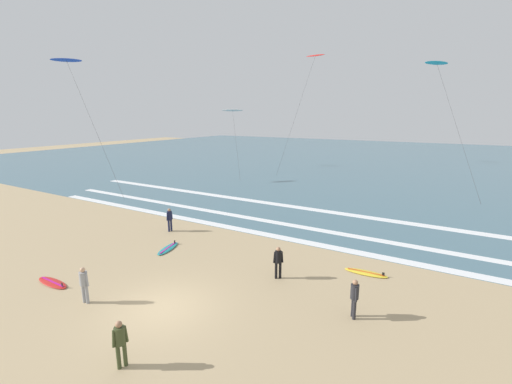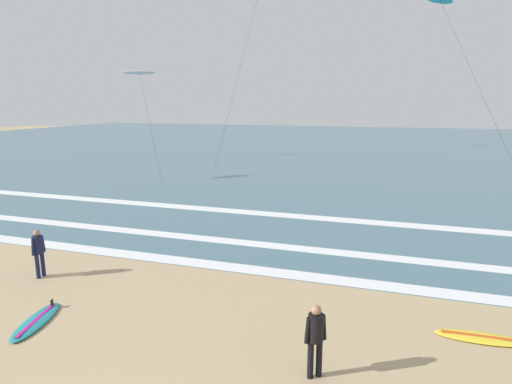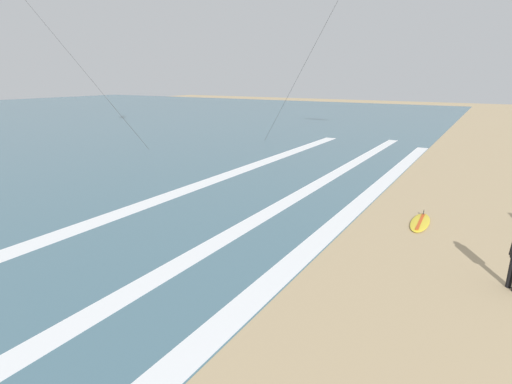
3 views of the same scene
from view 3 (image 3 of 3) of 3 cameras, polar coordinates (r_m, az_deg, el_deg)
wave_foam_shoreline at (r=10.10m, az=2.42°, el=-12.77°), size 44.84×0.73×0.01m
wave_foam_mid_break at (r=11.86m, az=-7.45°, el=-8.28°), size 48.69×0.70×0.01m
wave_foam_outer_break at (r=14.15m, az=-27.45°, el=-5.89°), size 49.36×0.88×0.01m
surfboard_near_water at (r=14.90m, az=22.72°, el=-4.08°), size 2.12×0.67×0.25m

